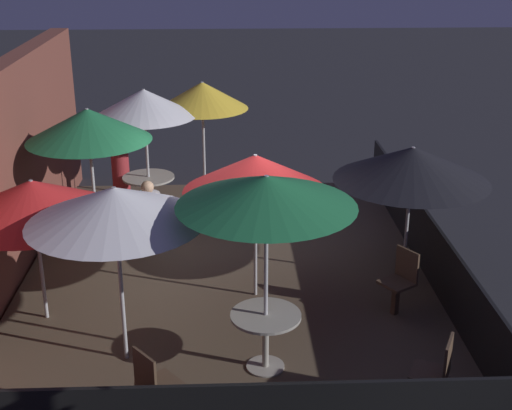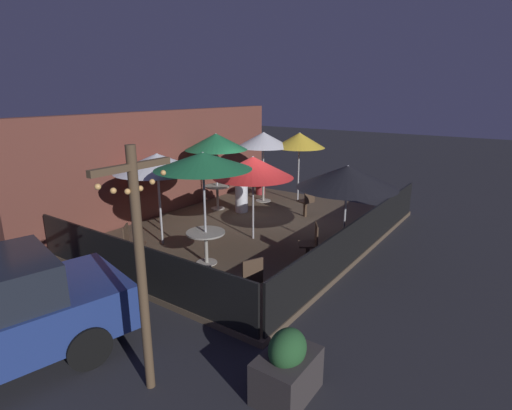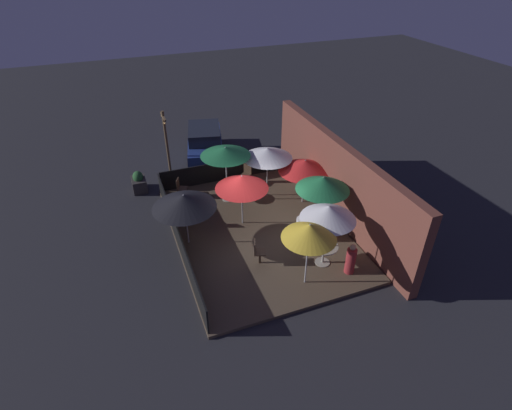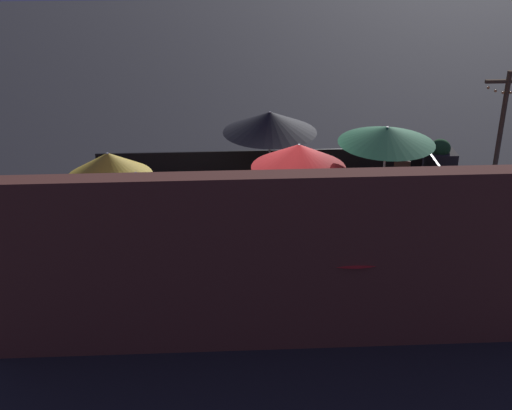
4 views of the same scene
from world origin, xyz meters
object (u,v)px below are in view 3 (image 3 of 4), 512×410
at_px(patio_chair_0, 258,251).
at_px(light_post, 166,140).
at_px(dining_table_2, 324,249).
at_px(patron_0, 301,228).
at_px(patio_chair_3, 246,174).
at_px(patio_umbrella_3, 242,182).
at_px(patio_umbrella_2, 328,213).
at_px(patio_umbrella_5, 309,231).
at_px(patio_umbrella_7, 305,166).
at_px(patio_umbrella_4, 268,153).
at_px(patio_umbrella_6, 184,201).
at_px(patio_chair_1, 190,214).
at_px(patio_chair_2, 181,188).
at_px(parked_car_0, 205,142).
at_px(patio_umbrella_0, 323,183).
at_px(dining_table_1, 227,188).
at_px(planter_box, 139,182).
at_px(patio_umbrella_1, 225,152).
at_px(dining_table_0, 319,219).
at_px(patron_1, 351,260).

height_order(patio_chair_0, light_post, light_post).
height_order(dining_table_2, patron_0, patron_0).
bearing_deg(patio_chair_3, light_post, -74.87).
relative_size(patio_umbrella_3, light_post, 0.66).
bearing_deg(patio_umbrella_2, dining_table_2, 0.00).
bearing_deg(patio_umbrella_5, patio_umbrella_7, 154.72).
bearing_deg(patio_chair_3, patio_umbrella_4, 71.80).
distance_m(patio_umbrella_7, patron_0, 2.88).
xyz_separation_m(patio_umbrella_4, patio_umbrella_6, (2.03, -3.97, -0.21)).
xyz_separation_m(patio_chair_1, patio_chair_2, (-2.14, 0.10, -0.02)).
distance_m(patio_umbrella_3, patron_0, 2.80).
relative_size(patio_umbrella_7, dining_table_2, 2.28).
height_order(patio_umbrella_7, patio_chair_3, patio_umbrella_7).
height_order(patio_chair_3, patron_0, patron_0).
relative_size(patio_umbrella_2, patio_chair_3, 2.58).
height_order(dining_table_2, light_post, light_post).
bearing_deg(patio_chair_1, dining_table_2, -78.16).
relative_size(patio_umbrella_6, patio_chair_2, 2.53).
height_order(patio_chair_2, parked_car_0, parked_car_0).
bearing_deg(patio_umbrella_3, patio_chair_3, 157.56).
xyz_separation_m(patio_umbrella_7, patio_chair_0, (2.96, -3.18, -1.24)).
distance_m(patio_umbrella_7, patio_chair_1, 5.04).
bearing_deg(patio_umbrella_0, dining_table_1, -143.08).
height_order(patio_umbrella_3, parked_car_0, patio_umbrella_3).
bearing_deg(parked_car_0, dining_table_1, 10.55).
xyz_separation_m(patio_chair_0, parked_car_0, (-8.83, 0.45, 0.21)).
xyz_separation_m(patio_umbrella_3, planter_box, (-4.19, -3.50, -1.59)).
distance_m(patio_umbrella_7, parked_car_0, 6.56).
distance_m(dining_table_1, patio_chair_3, 1.59).
height_order(patron_0, parked_car_0, parked_car_0).
bearing_deg(patio_umbrella_5, dining_table_2, 122.54).
height_order(patio_umbrella_4, light_post, light_post).
height_order(patio_umbrella_3, dining_table_1, patio_umbrella_3).
distance_m(patio_umbrella_1, patio_umbrella_4, 1.77).
xyz_separation_m(patio_umbrella_3, patio_chair_1, (-0.60, -1.97, -1.37)).
distance_m(patio_umbrella_0, dining_table_1, 4.59).
relative_size(patio_umbrella_7, dining_table_0, 2.72).
bearing_deg(patio_chair_1, patio_umbrella_4, -18.15).
distance_m(patio_chair_0, parked_car_0, 8.85).
bearing_deg(patio_umbrella_4, patio_umbrella_0, 15.14).
distance_m(patron_0, parked_car_0, 8.32).
height_order(patio_umbrella_4, dining_table_0, patio_umbrella_4).
bearing_deg(patio_chair_0, dining_table_1, 107.48).
relative_size(patio_umbrella_6, dining_table_0, 2.85).
bearing_deg(patio_umbrella_2, patio_umbrella_0, 157.06).
relative_size(patio_chair_0, patio_chair_3, 1.02).
height_order(patio_chair_1, patio_chair_3, patio_chair_1).
relative_size(patio_umbrella_5, dining_table_1, 2.78).
xyz_separation_m(patio_umbrella_2, patio_umbrella_5, (0.65, -1.01, -0.02)).
bearing_deg(patron_0, patron_1, 132.82).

